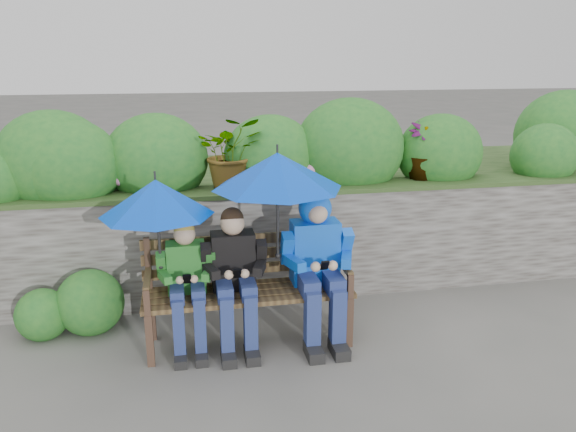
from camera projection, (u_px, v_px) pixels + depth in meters
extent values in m
plane|color=#53544F|center=(290.00, 330.00, 4.61)|extent=(60.00, 60.00, 0.00)
cube|color=#4A4540|center=(275.00, 244.00, 5.17)|extent=(8.00, 0.40, 1.00)
cube|color=#1D3914|center=(274.00, 190.00, 5.03)|extent=(8.00, 0.42, 0.04)
cube|color=#1D3914|center=(257.00, 211.00, 6.31)|extent=(8.00, 2.00, 0.96)
ellipsoid|color=#1E5E23|center=(54.00, 161.00, 4.83)|extent=(0.98, 0.78, 0.88)
ellipsoid|color=#1E5E23|center=(157.00, 159.00, 5.02)|extent=(0.92, 0.74, 0.83)
ellipsoid|color=#1E5E23|center=(270.00, 157.00, 5.24)|extent=(0.87, 0.70, 0.78)
ellipsoid|color=#1E5E23|center=(349.00, 148.00, 5.36)|extent=(1.06, 0.85, 0.96)
ellipsoid|color=#1E5E23|center=(440.00, 153.00, 5.48)|extent=(0.85, 0.68, 0.76)
ellipsoid|color=#1E5E23|center=(545.00, 155.00, 5.61)|extent=(0.70, 0.56, 0.63)
ellipsoid|color=#1E5E23|center=(563.00, 135.00, 6.16)|extent=(1.09, 0.87, 0.98)
ellipsoid|color=#1E5E23|center=(69.00, 165.00, 4.79)|extent=(0.89, 0.71, 0.80)
sphere|color=#CE76AE|center=(121.00, 178.00, 4.84)|extent=(0.14, 0.14, 0.14)
sphere|color=#CE76AE|center=(309.00, 171.00, 5.15)|extent=(0.14, 0.14, 0.14)
sphere|color=#CE76AE|center=(469.00, 165.00, 5.45)|extent=(0.14, 0.14, 0.14)
imported|color=#1E5E23|center=(231.00, 152.00, 4.97)|extent=(0.57, 0.49, 0.63)
imported|color=#1E5E23|center=(423.00, 151.00, 5.31)|extent=(0.30, 0.30, 0.54)
sphere|color=#1E5E23|center=(90.00, 302.00, 4.58)|extent=(0.55, 0.55, 0.55)
sphere|color=#1E5E23|center=(42.00, 315.00, 4.48)|extent=(0.42, 0.42, 0.42)
cube|color=#432F22|center=(150.00, 341.00, 4.03)|extent=(0.05, 0.05, 0.40)
cube|color=#432F22|center=(152.00, 316.00, 4.41)|extent=(0.05, 0.05, 0.40)
cube|color=#432F22|center=(349.00, 322.00, 4.31)|extent=(0.05, 0.05, 0.40)
cube|color=#432F22|center=(335.00, 301.00, 4.68)|extent=(0.05, 0.05, 0.40)
cube|color=#46331E|center=(252.00, 303.00, 4.14)|extent=(1.60, 0.09, 0.04)
cube|color=#46331E|center=(250.00, 296.00, 4.25)|extent=(1.60, 0.09, 0.04)
cube|color=#46331E|center=(248.00, 290.00, 4.36)|extent=(1.60, 0.09, 0.04)
cube|color=#46331E|center=(246.00, 284.00, 4.47)|extent=(1.60, 0.09, 0.04)
cube|color=#432F22|center=(148.00, 265.00, 4.31)|extent=(0.04, 0.04, 0.44)
cube|color=#46331E|center=(147.00, 279.00, 4.11)|extent=(0.04, 0.42, 0.04)
cube|color=#432F22|center=(147.00, 303.00, 3.95)|extent=(0.04, 0.04, 0.20)
cube|color=#432F22|center=(336.00, 252.00, 4.58)|extent=(0.04, 0.04, 0.44)
cube|color=#46331E|center=(343.00, 265.00, 4.39)|extent=(0.04, 0.42, 0.04)
cube|color=#432F22|center=(350.00, 287.00, 4.23)|extent=(0.04, 0.04, 0.20)
cube|color=#46331E|center=(245.00, 269.00, 4.48)|extent=(1.60, 0.03, 0.08)
cube|color=#46331E|center=(245.00, 254.00, 4.45)|extent=(1.60, 0.03, 0.08)
cube|color=#46331E|center=(244.00, 239.00, 4.41)|extent=(1.60, 0.03, 0.08)
cube|color=#326E2E|center=(186.00, 267.00, 4.25)|extent=(0.29, 0.17, 0.39)
sphere|color=tan|center=(184.00, 234.00, 4.16)|extent=(0.16, 0.16, 0.16)
sphere|color=#A99137|center=(184.00, 230.00, 4.16)|extent=(0.15, 0.15, 0.15)
cube|color=navy|center=(177.00, 293.00, 4.15)|extent=(0.10, 0.27, 0.10)
cube|color=navy|center=(179.00, 331.00, 4.09)|extent=(0.08, 0.09, 0.49)
cube|color=black|center=(181.00, 360.00, 4.10)|extent=(0.09, 0.19, 0.07)
cube|color=navy|center=(198.00, 291.00, 4.18)|extent=(0.10, 0.27, 0.10)
cube|color=navy|center=(200.00, 329.00, 4.12)|extent=(0.08, 0.09, 0.49)
cube|color=black|center=(202.00, 358.00, 4.13)|extent=(0.09, 0.19, 0.07)
cube|color=#326E2E|center=(161.00, 264.00, 4.16)|extent=(0.07, 0.15, 0.22)
cube|color=#326E2E|center=(165.00, 277.00, 4.08)|extent=(0.11, 0.18, 0.06)
sphere|color=tan|center=(180.00, 280.00, 4.03)|extent=(0.06, 0.06, 0.06)
cube|color=#326E2E|center=(210.00, 261.00, 4.23)|extent=(0.07, 0.15, 0.22)
cube|color=#326E2E|center=(208.00, 274.00, 4.14)|extent=(0.11, 0.18, 0.06)
sphere|color=tan|center=(194.00, 279.00, 4.05)|extent=(0.06, 0.06, 0.06)
cube|color=black|center=(187.00, 279.00, 4.03)|extent=(0.06, 0.07, 0.09)
cube|color=black|center=(233.00, 260.00, 4.31)|extent=(0.33, 0.19, 0.45)
sphere|color=tan|center=(232.00, 223.00, 4.20)|extent=(0.18, 0.18, 0.18)
sphere|color=black|center=(232.00, 219.00, 4.20)|extent=(0.17, 0.17, 0.17)
cube|color=navy|center=(224.00, 289.00, 4.19)|extent=(0.12, 0.31, 0.12)
cube|color=navy|center=(227.00, 328.00, 4.11)|extent=(0.10, 0.11, 0.49)
cube|color=black|center=(229.00, 358.00, 4.12)|extent=(0.11, 0.21, 0.08)
cube|color=navy|center=(247.00, 287.00, 4.22)|extent=(0.12, 0.31, 0.12)
cube|color=navy|center=(251.00, 326.00, 4.15)|extent=(0.10, 0.11, 0.49)
cube|color=black|center=(252.00, 355.00, 4.15)|extent=(0.11, 0.21, 0.08)
cube|color=black|center=(206.00, 257.00, 4.21)|extent=(0.08, 0.18, 0.25)
cube|color=black|center=(211.00, 272.00, 4.11)|extent=(0.12, 0.20, 0.07)
sphere|color=tan|center=(229.00, 275.00, 4.05)|extent=(0.07, 0.07, 0.07)
cube|color=black|center=(261.00, 254.00, 4.28)|extent=(0.08, 0.18, 0.25)
cube|color=black|center=(260.00, 268.00, 4.18)|extent=(0.12, 0.20, 0.07)
sphere|color=tan|center=(245.00, 274.00, 4.07)|extent=(0.07, 0.07, 0.07)
cube|color=black|center=(237.00, 273.00, 4.05)|extent=(0.06, 0.07, 0.09)
cube|color=blue|center=(315.00, 252.00, 4.42)|extent=(0.37, 0.22, 0.50)
sphere|color=tan|center=(316.00, 210.00, 4.30)|extent=(0.21, 0.21, 0.21)
sphere|color=blue|center=(315.00, 208.00, 4.33)|extent=(0.26, 0.26, 0.26)
sphere|color=tan|center=(318.00, 213.00, 4.26)|extent=(0.15, 0.15, 0.15)
cube|color=navy|center=(307.00, 283.00, 4.29)|extent=(0.13, 0.35, 0.13)
cube|color=navy|center=(312.00, 323.00, 4.19)|extent=(0.11, 0.12, 0.50)
cube|color=black|center=(314.00, 352.00, 4.19)|extent=(0.12, 0.24, 0.09)
cube|color=navy|center=(332.00, 281.00, 4.32)|extent=(0.13, 0.35, 0.13)
cube|color=navy|center=(337.00, 320.00, 4.23)|extent=(0.11, 0.12, 0.50)
cube|color=black|center=(339.00, 349.00, 4.22)|extent=(0.12, 0.24, 0.09)
cube|color=blue|center=(287.00, 248.00, 4.31)|extent=(0.09, 0.20, 0.28)
cube|color=blue|center=(295.00, 263.00, 4.20)|extent=(0.14, 0.23, 0.08)
sphere|color=tan|center=(316.00, 267.00, 4.13)|extent=(0.08, 0.08, 0.08)
cube|color=blue|center=(345.00, 244.00, 4.39)|extent=(0.09, 0.20, 0.28)
cube|color=blue|center=(346.00, 260.00, 4.27)|extent=(0.14, 0.23, 0.08)
sphere|color=tan|center=(333.00, 266.00, 4.16)|extent=(0.08, 0.08, 0.08)
cube|color=black|center=(325.00, 265.00, 4.13)|extent=(0.06, 0.07, 0.09)
cone|color=#003ACC|center=(156.00, 197.00, 3.99)|extent=(0.82, 0.82, 0.26)
cylinder|color=black|center=(155.00, 175.00, 3.95)|extent=(0.02, 0.02, 0.06)
cylinder|color=black|center=(159.00, 232.00, 4.07)|extent=(0.02, 0.02, 0.52)
sphere|color=black|center=(161.00, 266.00, 4.14)|extent=(0.04, 0.04, 0.04)
cone|color=#003ACC|center=(277.00, 171.00, 4.12)|extent=(0.98, 0.98, 0.27)
cylinder|color=black|center=(277.00, 148.00, 4.07)|extent=(0.02, 0.02, 0.06)
cylinder|color=black|center=(278.00, 214.00, 4.21)|extent=(0.02, 0.02, 0.66)
sphere|color=black|center=(278.00, 256.00, 4.30)|extent=(0.04, 0.04, 0.04)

